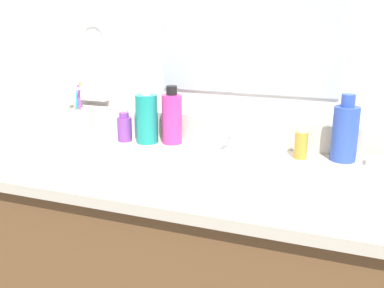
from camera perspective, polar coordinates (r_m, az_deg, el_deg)
The scene contains 17 objects.
vanity_cabinet at distance 1.46m, azimuth -1.02°, elevation -17.70°, with size 1.13×0.53×0.73m, color brown.
countertop at distance 1.29m, azimuth -1.10°, elevation -3.51°, with size 1.18×0.58×0.03m, color beige.
backsplash at distance 1.52m, azimuth 2.80°, elevation 1.96°, with size 1.18×0.02×0.09m, color beige.
back_wall at distance 1.62m, azimuth 3.41°, elevation -2.88°, with size 2.28×0.04×1.30m, color white.
mirror_panel at distance 1.48m, azimuth 7.39°, elevation 17.32°, with size 0.60×0.01×0.56m, color #B2BCC6.
towel_ring at distance 1.72m, azimuth -12.68°, elevation 13.26°, with size 0.10×0.10×0.01m, color silver.
hand_towel at distance 1.72m, azimuth -12.76°, elevation 9.21°, with size 0.11×0.04×0.22m, color silver.
sink_basin at distance 1.26m, azimuth 2.56°, elevation -4.69°, with size 0.33×0.33×0.11m.
faucet at distance 1.42m, azimuth 5.07°, elevation 0.15°, with size 0.16×0.10×0.08m.
bottle_shampoo_blue at distance 1.38m, azimuth 19.24°, elevation 1.48°, with size 0.08×0.08×0.20m.
bottle_soap_pink at distance 1.49m, azimuth -2.61°, elevation 3.42°, with size 0.07×0.07×0.20m.
bottle_mouthwash_teal at distance 1.51m, azimuth -5.89°, elevation 3.40°, with size 0.08×0.08×0.19m.
bottle_lotion_white at distance 1.60m, azimuth -7.41°, elevation 3.58°, with size 0.05×0.05×0.16m.
bottle_cream_purple at distance 1.54m, azimuth -8.74°, elevation 2.06°, with size 0.05×0.05×0.10m.
bottle_oil_amber at distance 1.38m, azimuth 13.96°, elevation -0.00°, with size 0.04×0.04×0.10m.
cup_white_ceramic at distance 1.70m, azimuth -14.31°, elevation 3.23°, with size 0.07×0.08×0.19m.
soap_bar at distance 1.39m, azimuth 22.93°, elevation -2.08°, with size 0.06×0.04×0.02m, color white.
Camera 1 is at (0.45, -1.12, 1.18)m, focal length 41.12 mm.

